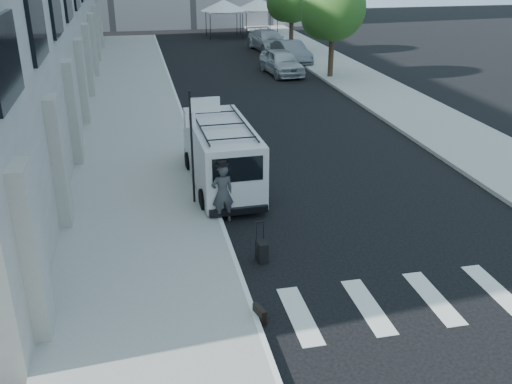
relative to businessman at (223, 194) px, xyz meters
name	(u,v)px	position (x,y,z in m)	size (l,w,h in m)	color
ground	(304,246)	(1.90, -1.94, -0.89)	(120.00, 120.00, 0.00)	black
sidewalk_left	(133,104)	(-2.35, 14.06, -0.82)	(4.50, 48.00, 0.15)	gray
sidewalk_right	(352,76)	(10.90, 18.06, -0.82)	(4.00, 56.00, 0.15)	gray
sign_pole	(199,123)	(-0.46, 1.26, 1.76)	(1.03, 0.07, 3.50)	black
tree_near	(331,10)	(9.40, 18.21, 3.08)	(3.80, 3.83, 6.03)	black
tent_left	(224,5)	(5.90, 36.06, 1.82)	(4.00, 4.00, 3.20)	black
tent_right	(259,4)	(9.10, 36.56, 1.82)	(4.00, 4.00, 3.20)	black
businessman	(223,194)	(0.00, 0.00, 0.00)	(0.65, 0.43, 1.79)	#353538
briefcase	(260,314)	(0.00, -4.94, -0.72)	(0.12, 0.44, 0.34)	black
suitcase	(262,251)	(0.61, -2.47, -0.61)	(0.28, 0.40, 1.06)	black
cargo_van	(221,154)	(0.39, 2.75, 0.23)	(2.13, 5.72, 2.15)	silver
parked_car_a	(281,62)	(6.90, 19.86, -0.12)	(1.83, 4.54, 1.55)	#B3B7BB
parked_car_b	(291,52)	(8.53, 23.54, -0.16)	(1.55, 4.45, 1.47)	#575B5F
parked_car_c	(268,40)	(8.14, 28.69, -0.13)	(2.15, 5.29, 1.53)	#AEB1B6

